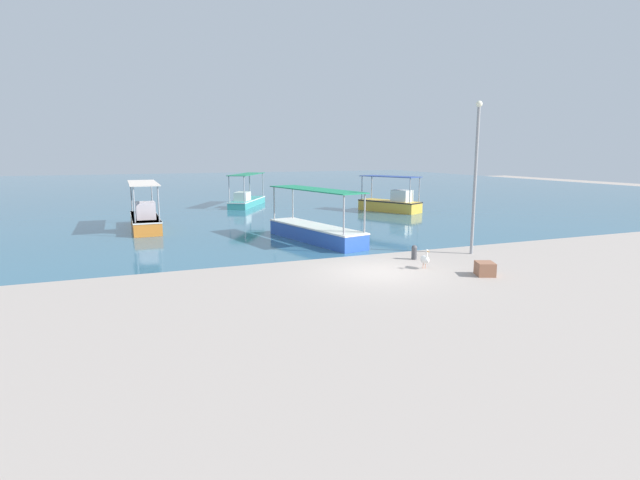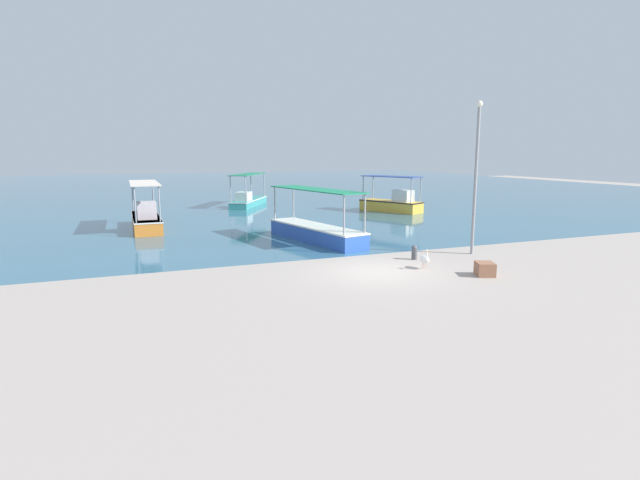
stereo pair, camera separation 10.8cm
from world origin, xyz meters
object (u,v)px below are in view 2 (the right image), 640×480
at_px(fishing_boat_far_right, 393,203).
at_px(cargo_crate, 485,269).
at_px(fishing_boat_near_left, 316,230).
at_px(lamp_post, 476,171).
at_px(fishing_boat_center, 146,218).
at_px(mooring_bollard, 414,252).
at_px(fishing_boat_outer, 248,199).
at_px(pelican, 425,259).

bearing_deg(fishing_boat_far_right, cargo_crate, -109.92).
bearing_deg(fishing_boat_near_left, lamp_post, -46.24).
bearing_deg(cargo_crate, fishing_boat_center, 124.17).
bearing_deg(mooring_bollard, cargo_crate, -74.90).
bearing_deg(fishing_boat_far_right, fishing_boat_near_left, -135.84).
distance_m(fishing_boat_outer, fishing_boat_center, 13.45).
bearing_deg(fishing_boat_near_left, fishing_boat_center, 137.06).
xyz_separation_m(fishing_boat_center, lamp_post, (13.31, -12.99, 3.07)).
bearing_deg(fishing_boat_outer, fishing_boat_center, -129.78).
distance_m(fishing_boat_near_left, mooring_bollard, 6.14).
bearing_deg(fishing_boat_far_right, fishing_boat_outer, 139.88).
xyz_separation_m(fishing_boat_near_left, lamp_post, (5.38, -5.62, 3.15)).
height_order(fishing_boat_far_right, mooring_bollard, fishing_boat_far_right).
height_order(fishing_boat_outer, lamp_post, lamp_post).
bearing_deg(fishing_boat_outer, cargo_crate, -84.53).
bearing_deg(lamp_post, fishing_boat_center, 135.68).
relative_size(mooring_bollard, cargo_crate, 0.85).
relative_size(fishing_boat_near_left, lamp_post, 1.06).
distance_m(fishing_boat_far_right, fishing_boat_outer, 12.30).
relative_size(fishing_boat_near_left, mooring_bollard, 11.43).
xyz_separation_m(fishing_boat_outer, lamp_post, (4.70, -23.33, 3.15)).
height_order(fishing_boat_outer, mooring_bollard, fishing_boat_outer).
relative_size(fishing_boat_outer, fishing_boat_center, 1.02).
relative_size(pelican, mooring_bollard, 1.30).
bearing_deg(fishing_boat_center, fishing_boat_outer, 50.22).
distance_m(fishing_boat_far_right, pelican, 18.99).
height_order(fishing_boat_outer, fishing_boat_near_left, fishing_boat_outer).
xyz_separation_m(pelican, mooring_bollard, (0.54, 1.62, -0.04)).
relative_size(fishing_boat_center, cargo_crate, 8.48).
bearing_deg(fishing_boat_outer, pelican, -87.45).
height_order(fishing_boat_outer, cargo_crate, fishing_boat_outer).
xyz_separation_m(mooring_bollard, cargo_crate, (0.92, -3.40, -0.08)).
bearing_deg(lamp_post, fishing_boat_far_right, 73.03).
distance_m(fishing_boat_far_right, cargo_crate, 20.07).
bearing_deg(fishing_boat_center, lamp_post, -44.32).
bearing_deg(mooring_bollard, fishing_boat_far_right, 63.38).
relative_size(fishing_boat_outer, mooring_bollard, 10.11).
bearing_deg(fishing_boat_outer, lamp_post, -78.60).
height_order(pelican, cargo_crate, pelican).
xyz_separation_m(fishing_boat_far_right, fishing_boat_center, (-18.01, -2.41, -0.03)).
distance_m(fishing_boat_outer, cargo_crate, 26.92).
bearing_deg(lamp_post, fishing_boat_outer, 101.40).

